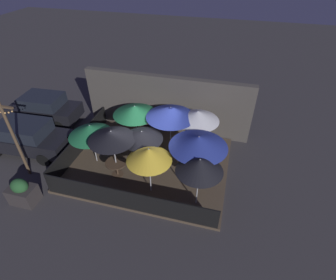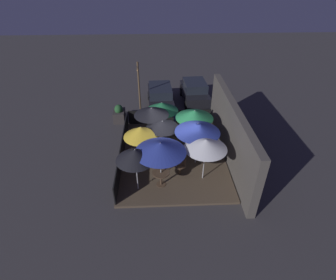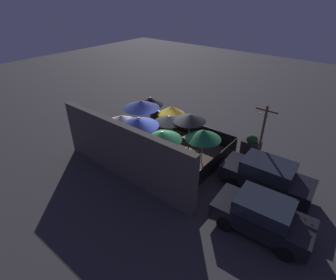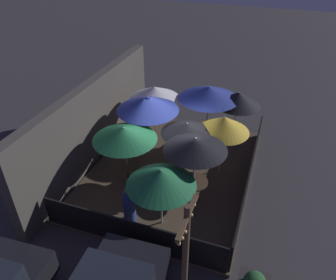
% 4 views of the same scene
% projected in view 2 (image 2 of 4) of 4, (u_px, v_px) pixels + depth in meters
% --- Properties ---
extents(ground_plane, '(60.00, 60.00, 0.00)m').
position_uv_depth(ground_plane, '(173.00, 157.00, 14.49)').
color(ground_plane, '#383538').
extents(patio_deck, '(7.10, 5.57, 0.12)m').
position_uv_depth(patio_deck, '(173.00, 156.00, 14.45)').
color(patio_deck, brown).
rests_on(patio_deck, ground_plane).
extents(building_wall, '(8.70, 0.36, 3.11)m').
position_uv_depth(building_wall, '(231.00, 132.00, 13.72)').
color(building_wall, '#4C4742').
rests_on(building_wall, ground_plane).
extents(fence_front, '(6.90, 0.05, 0.95)m').
position_uv_depth(fence_front, '(122.00, 150.00, 14.05)').
color(fence_front, black).
rests_on(fence_front, patio_deck).
extents(fence_side_left, '(0.05, 5.37, 0.95)m').
position_uv_depth(fence_side_left, '(170.00, 117.00, 17.05)').
color(fence_side_left, black).
rests_on(fence_side_left, patio_deck).
extents(patio_umbrella_0, '(2.29, 2.29, 2.43)m').
position_uv_depth(patio_umbrella_0, '(160.00, 147.00, 11.30)').
color(patio_umbrella_0, '#B2B2B7').
rests_on(patio_umbrella_0, patio_deck).
extents(patio_umbrella_1, '(2.08, 2.08, 2.18)m').
position_uv_depth(patio_umbrella_1, '(195.00, 114.00, 14.23)').
color(patio_umbrella_1, '#B2B2B7').
rests_on(patio_umbrella_1, patio_deck).
extents(patio_umbrella_2, '(1.91, 1.91, 2.35)m').
position_uv_depth(patio_umbrella_2, '(151.00, 112.00, 14.11)').
color(patio_umbrella_2, '#B2B2B7').
rests_on(patio_umbrella_2, patio_deck).
extents(patio_umbrella_3, '(2.24, 2.24, 2.43)m').
position_uv_depth(patio_umbrella_3, '(198.00, 128.00, 12.67)').
color(patio_umbrella_3, '#B2B2B7').
rests_on(patio_umbrella_3, patio_deck).
extents(patio_umbrella_4, '(1.96, 1.96, 2.01)m').
position_uv_depth(patio_umbrella_4, '(162.00, 107.00, 15.44)').
color(patio_umbrella_4, '#B2B2B7').
rests_on(patio_umbrella_4, patio_deck).
extents(patio_umbrella_5, '(1.98, 1.98, 2.28)m').
position_uv_depth(patio_umbrella_5, '(206.00, 144.00, 11.77)').
color(patio_umbrella_5, '#B2B2B7').
rests_on(patio_umbrella_5, patio_deck).
extents(patio_umbrella_6, '(1.73, 1.73, 2.14)m').
position_uv_depth(patio_umbrella_6, '(162.00, 124.00, 13.37)').
color(patio_umbrella_6, '#B2B2B7').
rests_on(patio_umbrella_6, patio_deck).
extents(patio_umbrella_7, '(1.73, 1.73, 2.28)m').
position_uv_depth(patio_umbrella_7, '(135.00, 155.00, 11.17)').
color(patio_umbrella_7, '#B2B2B7').
rests_on(patio_umbrella_7, patio_deck).
extents(patio_umbrella_8, '(1.74, 1.74, 2.22)m').
position_uv_depth(patio_umbrella_8, '(141.00, 132.00, 12.79)').
color(patio_umbrella_8, '#B2B2B7').
rests_on(patio_umbrella_8, patio_deck).
extents(dining_table_0, '(0.82, 0.82, 0.77)m').
position_uv_depth(dining_table_0, '(161.00, 175.00, 12.19)').
color(dining_table_0, '#4C3828').
rests_on(dining_table_0, patio_deck).
extents(dining_table_1, '(0.86, 0.86, 0.77)m').
position_uv_depth(dining_table_1, '(193.00, 135.00, 14.99)').
color(dining_table_1, '#4C3828').
rests_on(dining_table_1, patio_deck).
extents(dining_table_2, '(0.92, 0.92, 0.71)m').
position_uv_depth(dining_table_2, '(152.00, 136.00, 15.00)').
color(dining_table_2, '#4C3828').
rests_on(dining_table_2, patio_deck).
extents(patio_chair_0, '(0.56, 0.56, 0.91)m').
position_uv_depth(patio_chair_0, '(181.00, 166.00, 12.91)').
color(patio_chair_0, '#4C3828').
rests_on(patio_chair_0, patio_deck).
extents(patio_chair_1, '(0.56, 0.56, 0.93)m').
position_uv_depth(patio_chair_1, '(178.00, 128.00, 15.81)').
color(patio_chair_1, '#4C3828').
rests_on(patio_chair_1, patio_deck).
extents(patron_0, '(0.50, 0.50, 1.32)m').
position_uv_depth(patron_0, '(177.00, 121.00, 16.34)').
color(patron_0, navy).
rests_on(patron_0, patio_deck).
extents(planter_box, '(1.04, 0.73, 1.18)m').
position_uv_depth(planter_box, '(119.00, 114.00, 17.50)').
color(planter_box, '#332D2D').
rests_on(planter_box, ground_plane).
extents(light_post, '(1.10, 0.12, 3.73)m').
position_uv_depth(light_post, '(139.00, 86.00, 17.41)').
color(light_post, brown).
rests_on(light_post, ground_plane).
extents(parked_car_0, '(4.31, 1.94, 1.62)m').
position_uv_depth(parked_car_0, '(160.00, 96.00, 19.01)').
color(parked_car_0, black).
rests_on(parked_car_0, ground_plane).
extents(parked_car_1, '(3.93, 1.97, 1.62)m').
position_uv_depth(parked_car_1, '(195.00, 91.00, 19.77)').
color(parked_car_1, black).
rests_on(parked_car_1, ground_plane).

